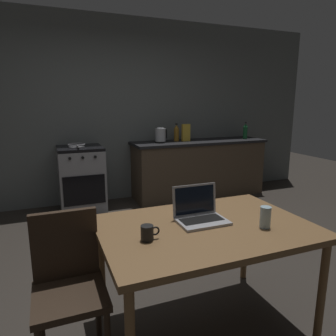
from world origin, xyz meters
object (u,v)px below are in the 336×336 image
at_px(dining_table, 205,235).
at_px(cereal_box, 186,133).
at_px(stove_oven, 82,179).
at_px(chair, 68,279).
at_px(laptop, 200,214).
at_px(electric_kettle, 160,135).
at_px(bottle, 245,131).
at_px(frying_pan, 76,145).
at_px(drinking_glass, 265,217).
at_px(coffee_mug, 148,233).
at_px(bottle_b, 176,133).

bearing_deg(dining_table, cereal_box, 67.50).
bearing_deg(stove_oven, cereal_box, 0.80).
bearing_deg(chair, laptop, -13.84).
height_order(dining_table, electric_kettle, electric_kettle).
bearing_deg(bottle, frying_pan, 179.56).
height_order(dining_table, laptop, laptop).
xyz_separation_m(laptop, drinking_glass, (0.33, -0.25, 0.02)).
distance_m(chair, frying_pan, 2.68).
relative_size(bottle, frying_pan, 0.67).
height_order(chair, coffee_mug, chair).
bearing_deg(dining_table, bottle, 50.62).
distance_m(bottle, drinking_glass, 3.41).
bearing_deg(electric_kettle, bottle, -1.92).
distance_m(laptop, electric_kettle, 2.75).
distance_m(frying_pan, bottle_b, 1.53).
distance_m(stove_oven, cereal_box, 1.72).
distance_m(stove_oven, electric_kettle, 1.31).
bearing_deg(bottle_b, drinking_glass, -102.76).
bearing_deg(drinking_glass, laptop, 142.87).
xyz_separation_m(coffee_mug, cereal_box, (1.55, 2.81, 0.26)).
distance_m(stove_oven, frying_pan, 0.48).
height_order(stove_oven, cereal_box, cereal_box).
relative_size(laptop, bottle_b, 1.16).
bearing_deg(electric_kettle, frying_pan, -178.64).
xyz_separation_m(laptop, bottle, (2.19, 2.59, 0.25)).
relative_size(laptop, drinking_glass, 2.36).
distance_m(chair, coffee_mug, 0.53).
xyz_separation_m(frying_pan, coffee_mug, (0.11, -2.76, -0.15)).
bearing_deg(frying_pan, laptop, -78.65).
bearing_deg(drinking_glass, coffee_mug, 172.34).
height_order(stove_oven, frying_pan, frying_pan).
xyz_separation_m(bottle, bottle_b, (-1.19, 0.13, -0.00)).
distance_m(bottle, coffee_mug, 3.79).
relative_size(drinking_glass, bottle_b, 0.49).
xyz_separation_m(electric_kettle, bottle_b, (0.30, 0.08, 0.02)).
distance_m(stove_oven, coffee_mug, 2.81).
relative_size(bottle, coffee_mug, 2.44).
xyz_separation_m(electric_kettle, cereal_box, (0.43, 0.02, 0.02)).
height_order(electric_kettle, bottle_b, bottle_b).
distance_m(bottle, cereal_box, 1.06).
relative_size(electric_kettle, cereal_box, 0.87).
distance_m(bottle, bottle_b, 1.20).
distance_m(chair, drinking_glass, 1.24).
distance_m(dining_table, cereal_box, 2.99).
height_order(frying_pan, bottle_b, bottle_b).
bearing_deg(frying_pan, chair, -97.06).
bearing_deg(drinking_glass, electric_kettle, 82.57).
xyz_separation_m(frying_pan, bottle_b, (1.53, 0.11, 0.11)).
distance_m(dining_table, chair, 0.87).
xyz_separation_m(dining_table, frying_pan, (-0.53, 2.69, 0.26)).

